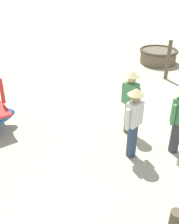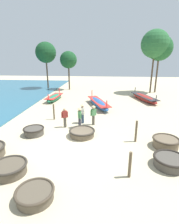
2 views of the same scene
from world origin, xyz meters
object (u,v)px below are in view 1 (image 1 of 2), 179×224
object	(u,v)px
fisherman_standing_left	(130,98)
mooring_post_shoreline	(168,60)
fisherman_crouching	(179,115)
fisherman_standing_right	(134,119)
coracle_front_right	(158,56)

from	to	relation	value
fisherman_standing_left	mooring_post_shoreline	size ratio (longest dim) A/B	1.14
fisherman_standing_left	fisherman_crouching	world-z (taller)	same
fisherman_crouching	fisherman_standing_right	distance (m)	1.02
fisherman_standing_right	fisherman_crouching	bearing A→B (deg)	-95.78
fisherman_standing_left	fisherman_standing_right	world-z (taller)	same
fisherman_standing_left	mooring_post_shoreline	distance (m)	4.06
coracle_front_right	mooring_post_shoreline	world-z (taller)	mooring_post_shoreline
fisherman_crouching	coracle_front_right	bearing A→B (deg)	-24.40
fisherman_standing_left	fisherman_crouching	bearing A→B (deg)	-145.28
fisherman_standing_right	mooring_post_shoreline	world-z (taller)	fisherman_standing_right
mooring_post_shoreline	fisherman_standing_right	bearing A→B (deg)	142.00
coracle_front_right	mooring_post_shoreline	distance (m)	1.88
fisherman_standing_left	fisherman_standing_right	xyz separation A→B (m)	(-0.92, 0.31, 0.00)
coracle_front_right	fisherman_crouching	distance (m)	6.34
fisherman_crouching	fisherman_standing_right	size ratio (longest dim) A/B	1.00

